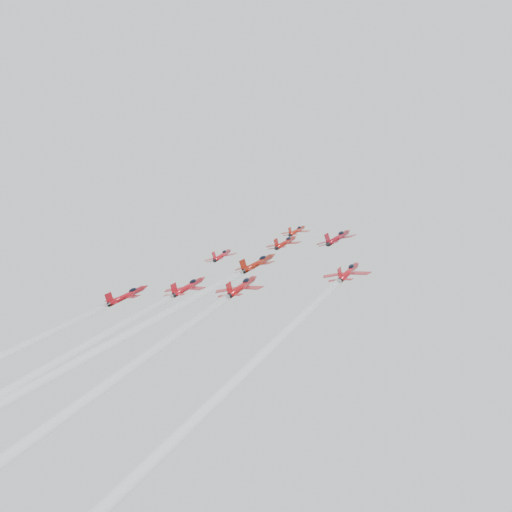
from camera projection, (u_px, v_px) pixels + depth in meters
The scene contains 8 objects.
jet_lead at pixel (297, 231), 171.81m from camera, with size 8.50×10.93×6.74m.
jet_row2_left at pixel (222, 255), 163.12m from camera, with size 9.12×11.73×7.23m.
jet_row2_center at pixel (286, 242), 157.78m from camera, with size 9.42×12.11×7.47m.
jet_row2_right at pixel (338, 237), 145.96m from camera, with size 10.01×12.88×7.94m.
jet_center at pixel (114, 354), 97.10m from camera, with size 10.37×98.61×56.51m.
jet_rear_left at pixel (15, 388), 93.12m from camera, with size 9.86×93.81×53.76m.
jet_rear_right at pixel (64, 406), 79.47m from camera, with size 10.02×95.29×54.61m.
jet_rear_farright at pixel (235, 376), 74.57m from camera, with size 8.72×82.94×47.53m.
Camera 1 is at (70.15, -118.88, 131.46)m, focal length 45.00 mm.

